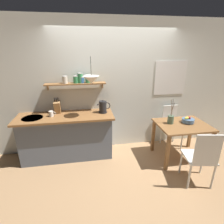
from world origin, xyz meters
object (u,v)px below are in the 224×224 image
(dining_table, at_px, (182,130))
(pendant_lamp, at_px, (91,80))
(fruit_bowl, at_px, (188,120))
(dining_chair_far, at_px, (171,124))
(electric_kettle, at_px, (103,107))
(coffee_mug_by_sink, at_px, (51,114))
(twig_vase, at_px, (171,119))
(knife_block, at_px, (57,107))
(dining_chair_near, at_px, (202,156))

(dining_table, relative_size, pendant_lamp, 2.12)
(fruit_bowl, xyz_separation_m, pendant_lamp, (-1.84, 0.22, 0.81))
(dining_chair_far, xyz_separation_m, electric_kettle, (-1.54, -0.08, 0.53))
(fruit_bowl, distance_m, coffee_mug_by_sink, 2.64)
(dining_chair_far, bearing_deg, electric_kettle, -177.21)
(fruit_bowl, bearing_deg, twig_vase, 174.96)
(dining_chair_far, distance_m, knife_block, 2.49)
(dining_table, height_order, fruit_bowl, fruit_bowl)
(dining_chair_near, height_order, dining_chair_far, dining_chair_near)
(fruit_bowl, relative_size, coffee_mug_by_sink, 1.84)
(fruit_bowl, height_order, electric_kettle, electric_kettle)
(dining_chair_near, bearing_deg, dining_chair_far, 83.71)
(dining_chair_near, height_order, fruit_bowl, dining_chair_near)
(electric_kettle, distance_m, pendant_lamp, 0.64)
(dining_chair_near, xyz_separation_m, electric_kettle, (-1.40, 1.20, 0.49))
(electric_kettle, relative_size, knife_block, 0.81)
(dining_chair_near, distance_m, pendant_lamp, 2.19)
(dining_table, relative_size, twig_vase, 1.97)
(dining_chair_far, bearing_deg, knife_block, 178.95)
(dining_chair_near, relative_size, electric_kettle, 3.71)
(dining_table, distance_m, knife_block, 2.48)
(dining_chair_near, relative_size, coffee_mug_by_sink, 7.74)
(knife_block, bearing_deg, dining_chair_near, -30.06)
(dining_chair_near, bearing_deg, knife_block, 149.94)
(fruit_bowl, bearing_deg, coffee_mug_by_sink, 172.34)
(dining_chair_near, distance_m, twig_vase, 0.90)
(dining_table, relative_size, fruit_bowl, 4.19)
(dining_table, xyz_separation_m, electric_kettle, (-1.49, 0.44, 0.41))
(dining_chair_near, bearing_deg, coffee_mug_by_sink, 154.12)
(dining_table, bearing_deg, pendant_lamp, 171.22)
(knife_block, bearing_deg, coffee_mug_by_sink, -120.40)
(twig_vase, distance_m, knife_block, 2.22)
(twig_vase, xyz_separation_m, electric_kettle, (-1.27, 0.37, 0.20))
(dining_chair_far, bearing_deg, twig_vase, -121.57)
(fruit_bowl, distance_m, twig_vase, 0.36)
(dining_chair_near, xyz_separation_m, twig_vase, (-0.13, 0.84, 0.29))
(dining_table, bearing_deg, knife_block, 166.69)
(twig_vase, bearing_deg, dining_chair_far, 58.43)
(dining_chair_near, xyz_separation_m, coffee_mug_by_sink, (-2.38, 1.16, 0.43))
(dining_chair_near, bearing_deg, twig_vase, 98.85)
(dining_table, xyz_separation_m, twig_vase, (-0.22, 0.08, 0.20))
(fruit_bowl, distance_m, electric_kettle, 1.69)
(dining_table, distance_m, twig_vase, 0.31)
(twig_vase, distance_m, electric_kettle, 1.34)
(dining_chair_far, height_order, coffee_mug_by_sink, coffee_mug_by_sink)
(dining_table, xyz_separation_m, fruit_bowl, (0.13, 0.05, 0.17))
(dining_chair_far, height_order, pendant_lamp, pendant_lamp)
(electric_kettle, bearing_deg, dining_chair_far, 2.79)
(pendant_lamp, bearing_deg, dining_chair_near, -32.36)
(dining_chair_near, height_order, pendant_lamp, pendant_lamp)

